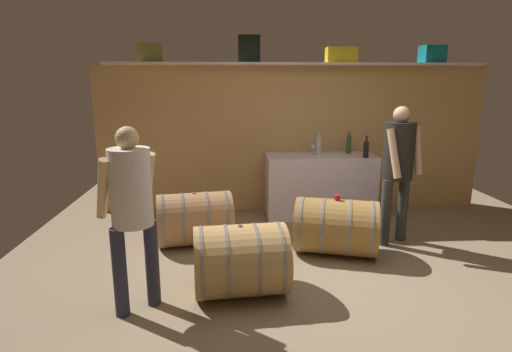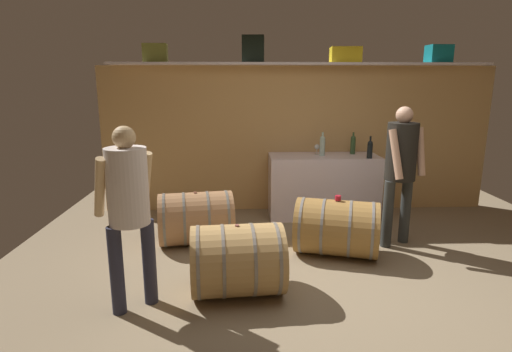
% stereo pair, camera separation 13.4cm
% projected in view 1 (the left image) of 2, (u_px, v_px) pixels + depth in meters
% --- Properties ---
extents(ground_plane, '(6.80, 8.00, 0.02)m').
position_uv_depth(ground_plane, '(316.00, 257.00, 4.45)').
color(ground_plane, '#887659').
extents(back_wall_panel, '(5.60, 0.10, 2.08)m').
position_uv_depth(back_wall_panel, '(293.00, 139.00, 5.96)').
color(back_wall_panel, tan).
rests_on(back_wall_panel, ground).
extents(high_shelf_board, '(5.15, 0.40, 0.03)m').
position_uv_depth(high_shelf_board, '(296.00, 64.00, 5.58)').
color(high_shelf_board, silver).
rests_on(high_shelf_board, back_wall_panel).
extents(toolcase_olive, '(0.33, 0.23, 0.24)m').
position_uv_depth(toolcase_olive, '(151.00, 53.00, 5.42)').
color(toolcase_olive, olive).
rests_on(toolcase_olive, high_shelf_board).
extents(toolcase_black, '(0.31, 0.27, 0.35)m').
position_uv_depth(toolcase_black, '(249.00, 49.00, 5.49)').
color(toolcase_black, black).
rests_on(toolcase_black, high_shelf_board).
extents(toolcase_yellow, '(0.42, 0.31, 0.21)m').
position_uv_depth(toolcase_yellow, '(341.00, 55.00, 5.59)').
color(toolcase_yellow, yellow).
rests_on(toolcase_yellow, high_shelf_board).
extents(toolcase_teal, '(0.31, 0.26, 0.24)m').
position_uv_depth(toolcase_teal, '(432.00, 54.00, 5.67)').
color(toolcase_teal, '#10757F').
rests_on(toolcase_teal, high_shelf_board).
extents(work_cabinet, '(1.50, 0.61, 0.87)m').
position_uv_depth(work_cabinet, '(319.00, 185.00, 5.76)').
color(work_cabinet, white).
rests_on(work_cabinet, ground).
extents(wine_bottle_dark, '(0.07, 0.07, 0.30)m').
position_uv_depth(wine_bottle_dark, '(366.00, 148.00, 5.45)').
color(wine_bottle_dark, black).
rests_on(wine_bottle_dark, work_cabinet).
extents(wine_bottle_clear, '(0.07, 0.07, 0.32)m').
position_uv_depth(wine_bottle_clear, '(319.00, 145.00, 5.62)').
color(wine_bottle_clear, '#ABC8BB').
rests_on(wine_bottle_clear, work_cabinet).
extents(wine_bottle_green, '(0.07, 0.07, 0.31)m').
position_uv_depth(wine_bottle_green, '(349.00, 144.00, 5.77)').
color(wine_bottle_green, '#32512D').
rests_on(wine_bottle_green, work_cabinet).
extents(wine_glass, '(0.07, 0.07, 0.14)m').
position_uv_depth(wine_glass, '(313.00, 147.00, 5.72)').
color(wine_glass, white).
rests_on(wine_glass, work_cabinet).
extents(wine_barrel_near, '(1.02, 0.83, 0.63)m').
position_uv_depth(wine_barrel_near, '(336.00, 227.00, 4.47)').
color(wine_barrel_near, olive).
rests_on(wine_barrel_near, ground).
extents(wine_barrel_far, '(0.86, 0.70, 0.65)m').
position_uv_depth(wine_barrel_far, '(240.00, 260.00, 3.60)').
color(wine_barrel_far, tan).
rests_on(wine_barrel_far, ground).
extents(wine_barrel_flank, '(0.93, 0.73, 0.62)m').
position_uv_depth(wine_barrel_flank, '(195.00, 219.00, 4.73)').
color(wine_barrel_flank, '#A4744B').
rests_on(wine_barrel_flank, ground).
extents(tasting_cup, '(0.06, 0.06, 0.05)m').
position_uv_depth(tasting_cup, '(337.00, 197.00, 4.39)').
color(tasting_cup, red).
rests_on(tasting_cup, wine_barrel_near).
extents(winemaker_pouring, '(0.51, 0.46, 1.60)m').
position_uv_depth(winemaker_pouring, '(399.00, 161.00, 4.62)').
color(winemaker_pouring, '#313433').
rests_on(winemaker_pouring, ground).
extents(visitor_tasting, '(0.51, 0.46, 1.53)m').
position_uv_depth(visitor_tasting, '(131.00, 201.00, 3.21)').
color(visitor_tasting, '#282A3B').
rests_on(visitor_tasting, ground).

